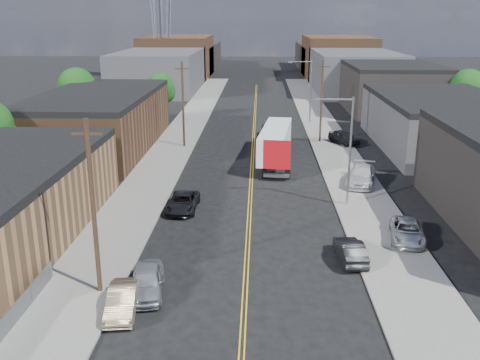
# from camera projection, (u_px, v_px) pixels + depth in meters

# --- Properties ---
(ground) EXTENTS (260.00, 260.00, 0.00)m
(ground) POSITION_uv_depth(u_px,v_px,m) (254.00, 123.00, 77.75)
(ground) COLOR black
(ground) RESTS_ON ground
(centerline) EXTENTS (0.32, 120.00, 0.01)m
(centerline) POSITION_uv_depth(u_px,v_px,m) (253.00, 148.00, 63.43)
(centerline) COLOR gold
(centerline) RESTS_ON ground
(sidewalk_left) EXTENTS (5.00, 140.00, 0.15)m
(sidewalk_left) POSITION_uv_depth(u_px,v_px,m) (174.00, 146.00, 63.74)
(sidewalk_left) COLOR slate
(sidewalk_left) RESTS_ON ground
(sidewalk_right) EXTENTS (5.00, 140.00, 0.15)m
(sidewalk_right) POSITION_uv_depth(u_px,v_px,m) (333.00, 148.00, 63.08)
(sidewalk_right) COLOR slate
(sidewalk_right) RESTS_ON ground
(warehouse_brown) EXTENTS (12.00, 26.00, 6.60)m
(warehouse_brown) POSITION_uv_depth(u_px,v_px,m) (99.00, 121.00, 62.13)
(warehouse_brown) COLOR #513620
(warehouse_brown) RESTS_ON ground
(industrial_right_b) EXTENTS (14.00, 24.00, 6.10)m
(industrial_right_b) POSITION_uv_depth(u_px,v_px,m) (440.00, 122.00, 62.72)
(industrial_right_b) COLOR #38383A
(industrial_right_b) RESTS_ON ground
(industrial_right_c) EXTENTS (14.00, 22.00, 7.60)m
(industrial_right_c) POSITION_uv_depth(u_px,v_px,m) (390.00, 87.00, 87.31)
(industrial_right_c) COLOR black
(industrial_right_c) RESTS_ON ground
(skyline_left_a) EXTENTS (16.00, 30.00, 8.00)m
(skyline_left_a) POSITION_uv_depth(u_px,v_px,m) (160.00, 71.00, 110.68)
(skyline_left_a) COLOR #38383A
(skyline_left_a) RESTS_ON ground
(skyline_right_a) EXTENTS (16.00, 30.00, 8.00)m
(skyline_right_a) POSITION_uv_depth(u_px,v_px,m) (354.00, 71.00, 109.28)
(skyline_right_a) COLOR #38383A
(skyline_right_a) RESTS_ON ground
(skyline_left_b) EXTENTS (16.00, 26.00, 10.00)m
(skyline_left_b) POSITION_uv_depth(u_px,v_px,m) (178.00, 57.00, 134.25)
(skyline_left_b) COLOR #513620
(skyline_left_b) RESTS_ON ground
(skyline_right_b) EXTENTS (16.00, 26.00, 10.00)m
(skyline_right_b) POSITION_uv_depth(u_px,v_px,m) (337.00, 57.00, 132.85)
(skyline_right_b) COLOR #513620
(skyline_right_b) RESTS_ON ground
(skyline_left_c) EXTENTS (16.00, 40.00, 7.00)m
(skyline_left_c) POSITION_uv_depth(u_px,v_px,m) (188.00, 57.00, 153.78)
(skyline_left_c) COLOR black
(skyline_left_c) RESTS_ON ground
(skyline_right_c) EXTENTS (16.00, 40.00, 7.00)m
(skyline_right_c) POSITION_uv_depth(u_px,v_px,m) (328.00, 57.00, 152.39)
(skyline_right_c) COLOR black
(skyline_right_c) RESTS_ON ground
(streetlight_near) EXTENTS (3.39, 0.25, 9.00)m
(streetlight_near) POSITION_uv_depth(u_px,v_px,m) (346.00, 143.00, 42.50)
(streetlight_near) COLOR gray
(streetlight_near) RESTS_ON ground
(streetlight_far) EXTENTS (3.39, 0.25, 9.00)m
(streetlight_far) POSITION_uv_depth(u_px,v_px,m) (308.00, 87.00, 75.91)
(streetlight_far) COLOR gray
(streetlight_far) RESTS_ON ground
(utility_pole_left_near) EXTENTS (1.60, 0.26, 10.00)m
(utility_pole_left_near) POSITION_uv_depth(u_px,v_px,m) (93.00, 208.00, 28.79)
(utility_pole_left_near) COLOR black
(utility_pole_left_near) RESTS_ON ground
(utility_pole_left_far) EXTENTS (1.60, 0.26, 10.00)m
(utility_pole_left_far) POSITION_uv_depth(u_px,v_px,m) (183.00, 104.00, 62.20)
(utility_pole_left_far) COLOR black
(utility_pole_left_far) RESTS_ON ground
(utility_pole_right) EXTENTS (1.60, 0.26, 10.00)m
(utility_pole_right) POSITION_uv_depth(u_px,v_px,m) (322.00, 101.00, 64.49)
(utility_pole_right) COLOR black
(utility_pole_right) RESTS_ON ground
(tree_left_mid) EXTENTS (5.10, 5.04, 8.37)m
(tree_left_mid) POSITION_uv_depth(u_px,v_px,m) (77.00, 89.00, 72.19)
(tree_left_mid) COLOR black
(tree_left_mid) RESTS_ON ground
(tree_left_far) EXTENTS (4.35, 4.20, 6.97)m
(tree_left_far) POSITION_uv_depth(u_px,v_px,m) (160.00, 89.00, 78.80)
(tree_left_far) COLOR black
(tree_left_far) RESTS_ON ground
(tree_right_far) EXTENTS (4.85, 4.76, 7.91)m
(tree_right_far) POSITION_uv_depth(u_px,v_px,m) (468.00, 88.00, 75.17)
(tree_right_far) COLOR black
(tree_right_far) RESTS_ON ground
(semi_truck) EXTENTS (3.92, 15.33, 3.95)m
(semi_truck) POSITION_uv_depth(u_px,v_px,m) (275.00, 140.00, 57.10)
(semi_truck) COLOR silver
(semi_truck) RESTS_ON ground
(car_left_a) EXTENTS (2.35, 4.71, 1.54)m
(car_left_a) POSITION_uv_depth(u_px,v_px,m) (147.00, 281.00, 29.99)
(car_left_a) COLOR #B2B3B7
(car_left_a) RESTS_ON ground
(car_left_b) EXTENTS (1.92, 4.32, 1.38)m
(car_left_b) POSITION_uv_depth(u_px,v_px,m) (123.00, 300.00, 28.13)
(car_left_b) COLOR #817054
(car_left_b) RESTS_ON ground
(car_left_c) EXTENTS (2.39, 4.96, 1.36)m
(car_left_c) POSITION_uv_depth(u_px,v_px,m) (183.00, 202.00, 42.89)
(car_left_c) COLOR black
(car_left_c) RESTS_ON ground
(car_right_oncoming) EXTENTS (1.75, 4.32, 1.40)m
(car_right_oncoming) POSITION_uv_depth(u_px,v_px,m) (350.00, 251.00, 34.05)
(car_right_oncoming) COLOR black
(car_right_oncoming) RESTS_ON ground
(car_right_lot_a) EXTENTS (3.13, 5.20, 1.35)m
(car_right_lot_a) POSITION_uv_depth(u_px,v_px,m) (407.00, 231.00, 36.80)
(car_right_lot_a) COLOR #ADB1B3
(car_right_lot_a) RESTS_ON sidewalk_right
(car_right_lot_b) EXTENTS (3.79, 6.12, 1.66)m
(car_right_lot_b) POSITION_uv_depth(u_px,v_px,m) (362.00, 175.00, 49.03)
(car_right_lot_b) COLOR #B6B6B6
(car_right_lot_b) RESTS_ON sidewalk_right
(car_right_lot_c) EXTENTS (3.84, 5.05, 1.60)m
(car_right_lot_c) POSITION_uv_depth(u_px,v_px,m) (344.00, 137.00, 64.49)
(car_right_lot_c) COLOR black
(car_right_lot_c) RESTS_ON sidewalk_right
(car_ahead_truck) EXTENTS (2.25, 4.67, 1.28)m
(car_ahead_truck) POSITION_uv_depth(u_px,v_px,m) (266.00, 138.00, 65.55)
(car_ahead_truck) COLOR black
(car_ahead_truck) RESTS_ON ground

